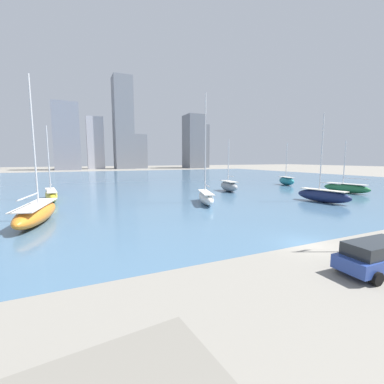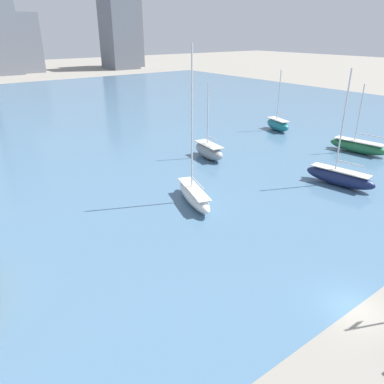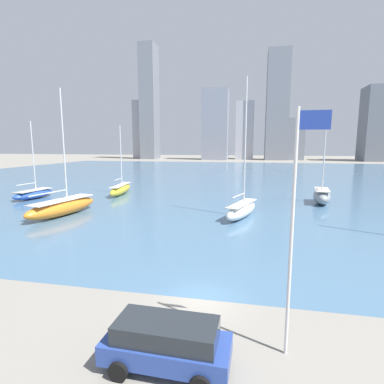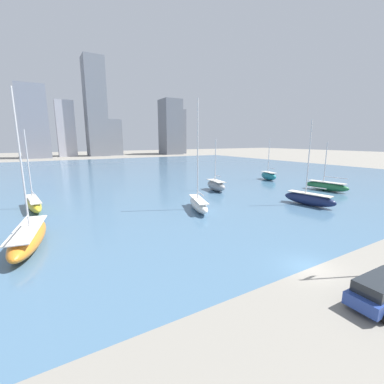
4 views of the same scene
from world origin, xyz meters
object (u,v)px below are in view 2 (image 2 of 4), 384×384
sailboat_green (358,146)px  sailboat_white (194,195)px  sailboat_teal (278,124)px  sailboat_navy (339,177)px  sailboat_gray (209,151)px

sailboat_green → sailboat_white: 31.60m
sailboat_green → sailboat_teal: 16.89m
sailboat_green → sailboat_navy: bearing=-164.8°
sailboat_white → sailboat_gray: bearing=62.7°
sailboat_green → sailboat_gray: (-20.20, 11.79, 0.15)m
sailboat_green → sailboat_navy: 15.45m
sailboat_gray → sailboat_green: bearing=-22.0°
sailboat_teal → sailboat_gray: bearing=-151.7°
sailboat_green → sailboat_navy: size_ratio=0.75×
sailboat_gray → sailboat_teal: bearing=21.8°
sailboat_white → sailboat_gray: size_ratio=1.52×
sailboat_navy → sailboat_teal: bearing=47.5°
sailboat_green → sailboat_white: sailboat_white is taller
sailboat_gray → sailboat_navy: size_ratio=0.79×
sailboat_gray → sailboat_teal: size_ratio=0.98×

